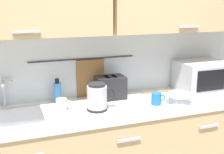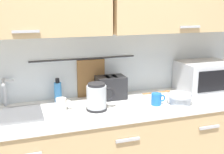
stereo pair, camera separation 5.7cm
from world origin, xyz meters
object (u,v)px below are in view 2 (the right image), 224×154
at_px(mixing_bowl, 180,98).
at_px(wooden_spoon, 160,92).
at_px(mug_by_kettle, 157,99).
at_px(microwave, 204,76).
at_px(mug_near_sink, 62,104).
at_px(electric_kettle, 97,97).
at_px(toaster, 111,87).
at_px(dish_soap_bottle, 58,91).

height_order(mixing_bowl, wooden_spoon, mixing_bowl).
xyz_separation_m(mug_by_kettle, wooden_spoon, (0.18, 0.28, -0.04)).
xyz_separation_m(microwave, mug_near_sink, (-1.32, -0.10, -0.09)).
bearing_deg(electric_kettle, microwave, 9.37).
height_order(microwave, toaster, microwave).
bearing_deg(mug_by_kettle, wooden_spoon, 57.77).
bearing_deg(electric_kettle, dish_soap_bottle, 131.44).
xyz_separation_m(electric_kettle, mug_by_kettle, (0.48, -0.04, -0.05)).
bearing_deg(dish_soap_bottle, electric_kettle, -48.56).
distance_m(mixing_bowl, toaster, 0.57).
relative_size(electric_kettle, mixing_bowl, 1.06).
distance_m(mug_near_sink, toaster, 0.47).
bearing_deg(microwave, mixing_bowl, -147.57).
height_order(electric_kettle, dish_soap_bottle, electric_kettle).
distance_m(electric_kettle, mixing_bowl, 0.67).
height_order(microwave, dish_soap_bottle, microwave).
bearing_deg(microwave, mug_near_sink, -175.50).
height_order(mug_near_sink, mug_by_kettle, same).
xyz_separation_m(dish_soap_bottle, toaster, (0.44, -0.05, 0.01)).
xyz_separation_m(mixing_bowl, toaster, (-0.48, 0.31, 0.05)).
relative_size(microwave, wooden_spoon, 1.67).
relative_size(toaster, wooden_spoon, 0.93).
height_order(mixing_bowl, mug_by_kettle, mug_by_kettle).
bearing_deg(electric_kettle, mug_by_kettle, -5.30).
bearing_deg(mixing_bowl, microwave, 32.43).
xyz_separation_m(dish_soap_bottle, mug_near_sink, (-0.00, -0.21, -0.04)).
relative_size(dish_soap_bottle, mixing_bowl, 0.92).
xyz_separation_m(mixing_bowl, mug_by_kettle, (-0.19, 0.03, 0.00)).
distance_m(electric_kettle, toaster, 0.30).
bearing_deg(mug_near_sink, microwave, 4.50).
bearing_deg(wooden_spoon, dish_soap_bottle, 177.20).
relative_size(dish_soap_bottle, wooden_spoon, 0.71).
height_order(toaster, mug_by_kettle, toaster).
xyz_separation_m(mixing_bowl, wooden_spoon, (-0.01, 0.32, -0.04)).
bearing_deg(electric_kettle, mixing_bowl, -6.63).
distance_m(dish_soap_bottle, mug_by_kettle, 0.80).
relative_size(dish_soap_bottle, mug_by_kettle, 1.63).
distance_m(microwave, toaster, 0.88).
bearing_deg(dish_soap_bottle, toaster, -7.00).
bearing_deg(toaster, dish_soap_bottle, 173.00).
distance_m(dish_soap_bottle, toaster, 0.44).
relative_size(mixing_bowl, wooden_spoon, 0.78).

